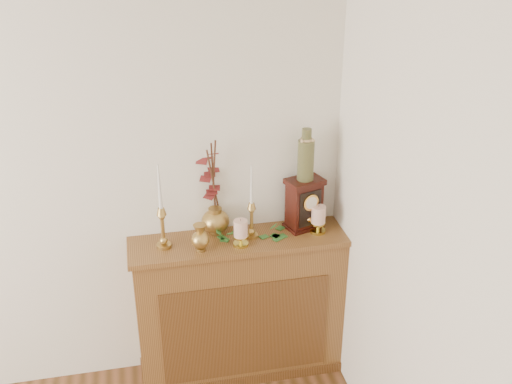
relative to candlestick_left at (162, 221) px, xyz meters
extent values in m
cube|color=brown|center=(0.42, 0.01, -0.64)|extent=(1.20, 0.30, 0.90)
cube|color=brown|center=(0.42, -0.14, -0.69)|extent=(0.96, 0.01, 0.63)
cube|color=brown|center=(0.42, 0.01, -0.18)|extent=(1.24, 0.34, 0.03)
cube|color=brown|center=(0.42, 0.01, -1.06)|extent=(1.23, 0.33, 0.06)
cylinder|color=#B28747|center=(0.00, 0.00, -0.15)|extent=(0.08, 0.08, 0.02)
sphere|color=#B28747|center=(0.00, 0.00, -0.12)|extent=(0.04, 0.04, 0.04)
cylinder|color=#B28747|center=(0.00, 0.00, -0.05)|extent=(0.02, 0.02, 0.14)
sphere|color=#B28747|center=(0.00, 0.00, 0.03)|extent=(0.04, 0.04, 0.04)
cone|color=#B28747|center=(0.00, 0.00, 0.06)|extent=(0.05, 0.05, 0.04)
cone|color=silver|center=(0.00, 0.00, 0.20)|extent=(0.02, 0.02, 0.25)
cylinder|color=#B28747|center=(0.49, 0.01, -0.15)|extent=(0.07, 0.07, 0.02)
sphere|color=#B28747|center=(0.49, 0.01, -0.12)|extent=(0.04, 0.04, 0.04)
cylinder|color=#B28747|center=(0.49, 0.01, -0.06)|extent=(0.02, 0.02, 0.13)
sphere|color=#B28747|center=(0.49, 0.01, 0.01)|extent=(0.03, 0.03, 0.03)
cone|color=#B28747|center=(0.49, 0.01, 0.04)|extent=(0.05, 0.05, 0.04)
cone|color=silver|center=(0.49, 0.01, 0.16)|extent=(0.02, 0.02, 0.23)
cylinder|color=#B28747|center=(0.19, -0.08, -0.15)|extent=(0.05, 0.05, 0.02)
sphere|color=#B28747|center=(0.19, -0.08, -0.09)|extent=(0.10, 0.10, 0.10)
cone|color=#B28747|center=(0.19, -0.08, -0.03)|extent=(0.07, 0.07, 0.05)
cylinder|color=#B28747|center=(0.30, 0.10, -0.15)|extent=(0.07, 0.07, 0.01)
ellipsoid|color=#B28747|center=(0.30, 0.10, -0.09)|extent=(0.16, 0.16, 0.13)
cylinder|color=#B28747|center=(0.30, 0.10, -0.02)|extent=(0.08, 0.08, 0.03)
cylinder|color=#472819|center=(0.29, 0.11, 0.17)|extent=(0.07, 0.08, 0.37)
cylinder|color=#472819|center=(0.30, 0.11, 0.19)|extent=(0.03, 0.08, 0.41)
cylinder|color=#472819|center=(0.30, 0.11, 0.20)|extent=(0.02, 0.15, 0.43)
cylinder|color=gold|center=(0.41, -0.07, -0.15)|extent=(0.08, 0.08, 0.02)
cylinder|color=gold|center=(0.41, -0.07, -0.13)|extent=(0.02, 0.02, 0.04)
cylinder|color=gold|center=(0.41, -0.07, -0.11)|extent=(0.08, 0.08, 0.01)
cylinder|color=#FFE6C7|center=(0.41, -0.07, -0.05)|extent=(0.08, 0.08, 0.09)
cylinder|color=#472819|center=(0.41, -0.07, 0.00)|extent=(0.00, 0.00, 0.01)
cylinder|color=gold|center=(0.87, -0.01, -0.15)|extent=(0.09, 0.09, 0.02)
cylinder|color=gold|center=(0.87, -0.01, -0.13)|extent=(0.02, 0.02, 0.04)
cylinder|color=gold|center=(0.87, -0.01, -0.10)|extent=(0.08, 0.08, 0.01)
cylinder|color=#FFE6C7|center=(0.87, -0.01, -0.05)|extent=(0.08, 0.08, 0.10)
cylinder|color=#472819|center=(0.87, -0.01, 0.01)|extent=(0.00, 0.00, 0.01)
cube|color=#2D6526|center=(0.34, -0.06, -0.16)|extent=(0.06, 0.06, 0.00)
cube|color=#2D6526|center=(0.31, -0.03, -0.16)|extent=(0.06, 0.06, 0.00)
cube|color=#2D6526|center=(0.26, 0.01, -0.16)|extent=(0.06, 0.06, 0.00)
cube|color=#2D6526|center=(0.60, -0.05, -0.16)|extent=(0.06, 0.06, 0.00)
cube|color=#2D6526|center=(0.60, 0.07, -0.16)|extent=(0.06, 0.06, 0.00)
cube|color=#2D6526|center=(0.37, -0.01, -0.16)|extent=(0.06, 0.05, 0.00)
cube|color=#2D6526|center=(0.38, 0.03, -0.16)|extent=(0.05, 0.04, 0.00)
cube|color=#2D6526|center=(0.26, 0.00, -0.16)|extent=(0.06, 0.05, 0.00)
cube|color=#2D6526|center=(0.62, -0.04, -0.16)|extent=(0.06, 0.06, 0.00)
cube|color=#2D6526|center=(0.61, -0.01, -0.16)|extent=(0.04, 0.05, 0.00)
cube|color=#2D6526|center=(0.36, -0.06, -0.16)|extent=(0.05, 0.04, 0.00)
cube|color=#2D6526|center=(0.30, 0.01, -0.11)|extent=(0.03, 0.05, 0.02)
cube|color=#2D6526|center=(0.36, -0.05, -0.09)|extent=(0.04, 0.05, 0.02)
cube|color=#2D6526|center=(0.61, 0.00, -0.10)|extent=(0.05, 0.04, 0.02)
cube|color=#350F0A|center=(0.80, 0.06, -0.15)|extent=(0.24, 0.20, 0.02)
cube|color=#350F0A|center=(0.80, 0.06, -0.02)|extent=(0.21, 0.17, 0.26)
cube|color=#350F0A|center=(0.80, 0.06, 0.13)|extent=(0.24, 0.20, 0.03)
cube|color=black|center=(0.82, 0.00, -0.01)|extent=(0.14, 0.05, 0.21)
cylinder|color=gold|center=(0.83, 0.00, 0.03)|extent=(0.10, 0.04, 0.10)
cylinder|color=silver|center=(0.83, 0.00, 0.03)|extent=(0.07, 0.03, 0.07)
sphere|color=gold|center=(0.82, 0.01, -0.08)|extent=(0.03, 0.03, 0.03)
cylinder|color=#1A3425|center=(0.80, 0.06, 0.26)|extent=(0.09, 0.09, 0.23)
cylinder|color=#1A3425|center=(0.80, 0.06, 0.40)|extent=(0.05, 0.05, 0.08)
cylinder|color=tan|center=(0.80, 0.06, 0.38)|extent=(0.07, 0.07, 0.02)
camera|label=1|loc=(-0.09, -2.85, 1.52)|focal=42.00mm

